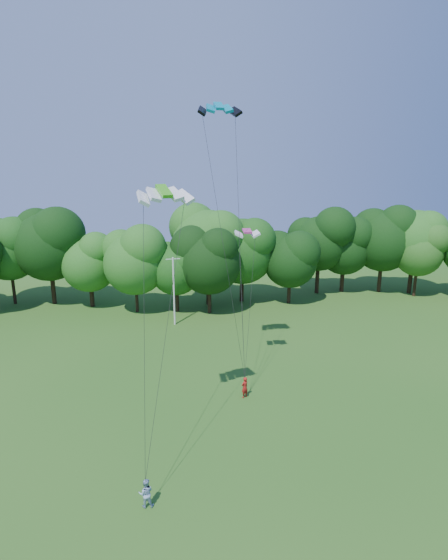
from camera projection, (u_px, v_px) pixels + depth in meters
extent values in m
plane|color=#265C19|center=(222.00, 526.00, 21.22)|extent=(160.00, 160.00, 0.00)
cylinder|color=silver|center=(174.00, 291.00, 47.41)|extent=(0.19, 0.19, 7.60)
cube|color=silver|center=(173.00, 259.00, 46.50)|extent=(1.52, 0.27, 0.08)
imported|color=#B11B16|center=(245.00, 387.00, 32.89)|extent=(0.72, 0.67, 1.65)
imported|color=#93AECC|center=(146.00, 493.00, 22.29)|extent=(0.77, 0.60, 1.59)
cube|color=#057F9E|center=(219.00, 106.00, 30.80)|extent=(3.05, 1.50, 0.71)
cube|color=green|center=(164.00, 191.00, 24.33)|extent=(3.32, 2.30, 0.74)
cube|color=#C53688|center=(247.00, 231.00, 33.72)|extent=(1.95, 0.96, 0.32)
cylinder|color=black|center=(209.00, 296.00, 51.76)|extent=(0.41, 0.41, 4.03)
ellipsoid|color=black|center=(209.00, 252.00, 50.41)|extent=(8.06, 8.06, 8.80)
cylinder|color=#382316|center=(415.00, 284.00, 58.54)|extent=(0.39, 0.39, 3.44)
ellipsoid|color=#265319|center=(419.00, 250.00, 57.39)|extent=(6.88, 6.88, 7.51)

